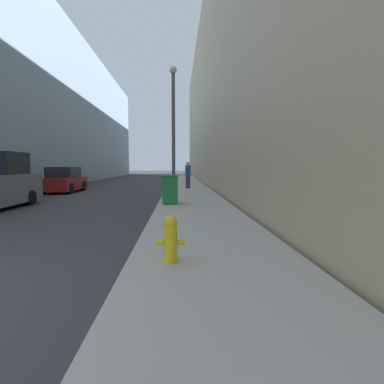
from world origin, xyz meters
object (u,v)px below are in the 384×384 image
trash_bin (170,189)px  pedestrian_on_sidewalk (188,175)px  fire_hydrant (171,238)px  lamppost (173,128)px  parked_sedan_near (64,181)px

trash_bin → pedestrian_on_sidewalk: pedestrian_on_sidewalk is taller
fire_hydrant → pedestrian_on_sidewalk: bearing=87.2°
lamppost → pedestrian_on_sidewalk: (0.89, 4.54, -2.57)m
fire_hydrant → trash_bin: size_ratio=0.64×
fire_hydrant → trash_bin: (-0.20, 7.37, 0.20)m
lamppost → parked_sedan_near: bearing=152.1°
fire_hydrant → parked_sedan_near: size_ratio=0.18×
pedestrian_on_sidewalk → trash_bin: bearing=-96.8°
trash_bin → parked_sedan_near: 10.18m
trash_bin → lamppost: lamppost is taller
parked_sedan_near → pedestrian_on_sidewalk: bearing=5.8°
lamppost → trash_bin: bearing=-91.3°
lamppost → pedestrian_on_sidewalk: lamppost is taller
fire_hydrant → lamppost: 11.48m
fire_hydrant → pedestrian_on_sidewalk: pedestrian_on_sidewalk is taller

